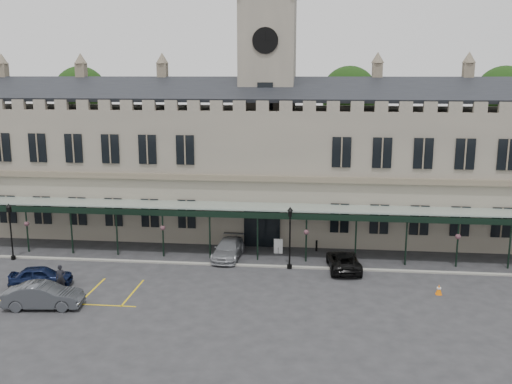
# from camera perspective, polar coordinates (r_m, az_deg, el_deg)

# --- Properties ---
(ground) EXTENTS (140.00, 140.00, 0.00)m
(ground) POSITION_cam_1_polar(r_m,az_deg,el_deg) (40.99, -0.93, -9.96)
(ground) COLOR #27272A
(station_building) EXTENTS (60.00, 10.36, 17.30)m
(station_building) POSITION_cam_1_polar(r_m,az_deg,el_deg) (54.59, 1.13, 2.59)
(station_building) COLOR slate
(station_building) RESTS_ON ground
(clock_tower) EXTENTS (5.60, 5.60, 24.80)m
(clock_tower) POSITION_cam_1_polar(r_m,az_deg,el_deg) (54.02, 1.17, 9.58)
(clock_tower) COLOR slate
(clock_tower) RESTS_ON ground
(canopy) EXTENTS (50.00, 4.10, 4.30)m
(canopy) POSITION_cam_1_polar(r_m,az_deg,el_deg) (47.25, 0.19, -3.91)
(canopy) COLOR #8C9E93
(canopy) RESTS_ON ground
(kerb) EXTENTS (60.00, 0.40, 0.12)m
(kerb) POSITION_cam_1_polar(r_m,az_deg,el_deg) (46.09, -0.07, -7.38)
(kerb) COLOR gray
(kerb) RESTS_ON ground
(parking_markings) EXTENTS (16.00, 6.00, 0.01)m
(parking_markings) POSITION_cam_1_polar(r_m,az_deg,el_deg) (43.58, -20.04, -9.36)
(parking_markings) COLOR gold
(parking_markings) RESTS_ON ground
(tree_behind_left) EXTENTS (6.00, 6.00, 16.00)m
(tree_behind_left) POSITION_cam_1_polar(r_m,az_deg,el_deg) (68.29, -17.09, 9.28)
(tree_behind_left) COLOR #332314
(tree_behind_left) RESTS_ON ground
(tree_behind_mid) EXTENTS (6.00, 6.00, 16.00)m
(tree_behind_mid) POSITION_cam_1_polar(r_m,az_deg,el_deg) (62.90, 9.29, 9.47)
(tree_behind_mid) COLOR #332314
(tree_behind_mid) RESTS_ON ground
(tree_behind_right) EXTENTS (6.00, 6.00, 16.00)m
(tree_behind_right) POSITION_cam_1_polar(r_m,az_deg,el_deg) (65.69, 23.53, 8.75)
(tree_behind_right) COLOR #332314
(tree_behind_right) RESTS_ON ground
(lamp_post_left) EXTENTS (0.45, 0.45, 4.79)m
(lamp_post_left) POSITION_cam_1_polar(r_m,az_deg,el_deg) (51.09, -23.34, -3.19)
(lamp_post_left) COLOR black
(lamp_post_left) RESTS_ON ground
(lamp_post_mid) EXTENTS (0.48, 0.48, 5.05)m
(lamp_post_mid) POSITION_cam_1_polar(r_m,az_deg,el_deg) (44.80, 3.41, -4.03)
(lamp_post_mid) COLOR black
(lamp_post_mid) RESTS_ON ground
(traffic_cone) EXTENTS (0.45, 0.45, 0.72)m
(traffic_cone) POSITION_cam_1_polar(r_m,az_deg,el_deg) (42.41, 17.82, -9.28)
(traffic_cone) COLOR orange
(traffic_cone) RESTS_ON ground
(sign_board) EXTENTS (0.76, 0.07, 1.30)m
(sign_board) POSITION_cam_1_polar(r_m,az_deg,el_deg) (49.14, 2.24, -5.45)
(sign_board) COLOR black
(sign_board) RESTS_ON ground
(bollard_left) EXTENTS (0.16, 0.16, 0.89)m
(bollard_left) POSITION_cam_1_polar(r_m,az_deg,el_deg) (49.95, -1.59, -5.38)
(bollard_left) COLOR black
(bollard_left) RESTS_ON ground
(bollard_right) EXTENTS (0.17, 0.17, 0.97)m
(bollard_right) POSITION_cam_1_polar(r_m,az_deg,el_deg) (50.06, 6.07, -5.36)
(bollard_right) COLOR black
(bollard_right) RESTS_ON ground
(car_left_a) EXTENTS (4.71, 2.85, 1.50)m
(car_left_a) POSITION_cam_1_polar(r_m,az_deg,el_deg) (44.60, -20.70, -7.89)
(car_left_a) COLOR black
(car_left_a) RESTS_ON ground
(car_left_b) EXTENTS (5.26, 2.36, 1.67)m
(car_left_b) POSITION_cam_1_polar(r_m,az_deg,el_deg) (40.61, -20.50, -9.69)
(car_left_b) COLOR #3B3E44
(car_left_b) RESTS_ON ground
(car_taxi) EXTENTS (2.40, 5.37, 1.53)m
(car_taxi) POSITION_cam_1_polar(r_m,az_deg,el_deg) (47.99, -2.79, -5.72)
(car_taxi) COLOR #94969B
(car_taxi) RESTS_ON ground
(car_van) EXTENTS (2.82, 5.33, 1.43)m
(car_van) POSITION_cam_1_polar(r_m,az_deg,el_deg) (45.70, 8.75, -6.82)
(car_van) COLOR black
(car_van) RESTS_ON ground
(person_a) EXTENTS (0.79, 0.64, 1.89)m
(person_a) POSITION_cam_1_polar(r_m,az_deg,el_deg) (43.23, -18.95, -8.12)
(person_a) COLOR black
(person_a) RESTS_ON ground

